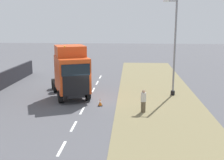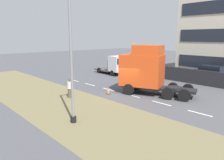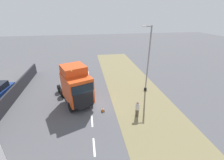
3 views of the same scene
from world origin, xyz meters
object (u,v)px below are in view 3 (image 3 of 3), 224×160
at_px(lorry_cab, 76,86).
at_px(lamp_post, 148,64).
at_px(pedestrian, 137,109).
at_px(traffic_cone_lead, 103,109).

bearing_deg(lorry_cab, lamp_post, 168.42).
relative_size(lorry_cab, pedestrian, 4.14).
bearing_deg(traffic_cone_lead, pedestrian, 157.92).
relative_size(pedestrian, traffic_cone_lead, 2.93).
bearing_deg(lamp_post, traffic_cone_lead, 30.89).
distance_m(lamp_post, traffic_cone_lead, 8.02).
distance_m(lorry_cab, pedestrian, 7.13).
xyz_separation_m(lamp_post, traffic_cone_lead, (6.17, 3.69, -3.56)).
bearing_deg(traffic_cone_lead, lamp_post, -149.11).
bearing_deg(pedestrian, traffic_cone_lead, -22.08).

